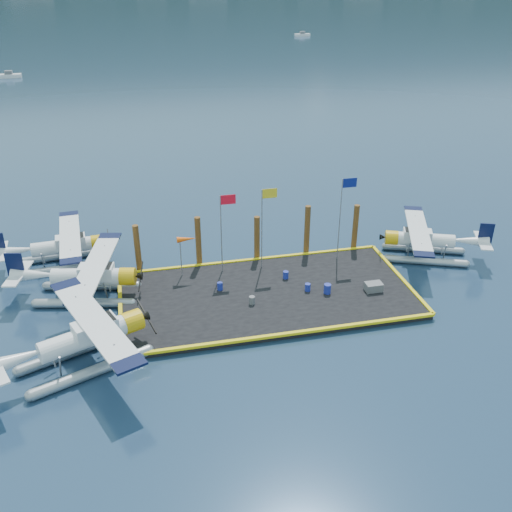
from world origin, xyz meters
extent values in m
plane|color=#162D43|center=(0.00, 0.00, 0.00)|extent=(4000.00, 4000.00, 0.00)
cube|color=black|center=(0.00, 0.00, 0.20)|extent=(20.00, 10.00, 0.40)
cylinder|color=gray|center=(-12.57, -3.71, 0.34)|extent=(6.66, 3.26, 0.67)
cylinder|color=gray|center=(-11.64, -5.98, 0.34)|extent=(6.66, 3.26, 0.67)
cylinder|color=silver|center=(-11.90, -4.76, 1.84)|extent=(5.27, 3.12, 1.23)
cube|color=silver|center=(-11.28, -4.50, 2.23)|extent=(2.74, 2.07, 1.01)
cube|color=black|center=(-10.97, -4.37, 2.46)|extent=(1.89, 1.68, 0.61)
cylinder|color=#D59E0B|center=(-9.21, -3.65, 1.84)|extent=(1.53, 1.62, 1.30)
cube|color=black|center=(-8.34, -3.29, 1.84)|extent=(1.01, 2.32, 1.25)
cube|color=silver|center=(-11.28, -4.50, 2.79)|extent=(5.39, 9.93, 0.13)
cube|color=black|center=(-13.11, -0.06, 2.79)|extent=(1.93, 1.57, 0.15)
cube|color=black|center=(-9.45, -8.94, 2.79)|extent=(1.93, 1.57, 0.15)
cylinder|color=gray|center=(-11.95, 3.86, 0.31)|extent=(6.47, 1.98, 0.63)
cylinder|color=gray|center=(-12.44, 1.61, 0.31)|extent=(6.47, 1.98, 0.63)
cylinder|color=silver|center=(-11.99, 2.69, 1.73)|extent=(5.00, 2.15, 1.15)
cube|color=silver|center=(-11.38, 2.56, 2.09)|extent=(2.49, 1.61, 0.94)
cube|color=black|center=(-11.07, 2.49, 2.30)|extent=(1.66, 1.38, 0.58)
cylinder|color=#D59E0B|center=(-9.33, 2.12, 1.73)|extent=(1.28, 1.41, 1.21)
cube|color=black|center=(-8.46, 1.93, 1.73)|extent=(0.55, 2.29, 1.17)
cube|color=silver|center=(-11.38, 2.56, 2.61)|extent=(3.51, 9.53, 0.13)
cube|color=black|center=(-10.43, 6.95, 2.61)|extent=(1.73, 1.25, 0.14)
cube|color=black|center=(-12.32, -1.84, 2.61)|extent=(1.73, 1.25, 0.14)
cube|color=black|center=(-16.69, 3.70, 2.67)|extent=(1.15, 0.36, 1.78)
cube|color=silver|center=(-16.59, 3.68, 1.99)|extent=(1.67, 3.67, 0.10)
cylinder|color=gray|center=(-14.27, 9.07, 0.30)|extent=(6.13, 1.06, 0.59)
cylinder|color=gray|center=(-14.10, 6.92, 0.30)|extent=(6.13, 1.06, 0.59)
cylinder|color=silver|center=(-13.99, 8.01, 1.62)|extent=(4.64, 1.43, 1.08)
cube|color=silver|center=(-13.40, 8.05, 1.97)|extent=(2.24, 1.24, 0.89)
cube|color=black|center=(-13.11, 8.08, 2.16)|extent=(1.45, 1.14, 0.54)
cylinder|color=#D59E0B|center=(-11.44, 8.21, 1.62)|extent=(1.07, 1.21, 1.14)
cube|color=black|center=(-10.60, 8.27, 1.62)|extent=(0.23, 2.19, 1.10)
cube|color=silver|center=(-13.40, 8.05, 2.46)|extent=(2.15, 8.94, 0.12)
cube|color=black|center=(-13.72, 12.27, 2.46)|extent=(1.54, 1.00, 0.13)
cube|color=black|center=(-13.08, 3.84, 2.46)|extent=(1.54, 1.00, 0.13)
cube|color=silver|center=(-18.40, 7.67, 1.87)|extent=(1.14, 3.40, 0.10)
cylinder|color=gray|center=(13.14, 2.02, 0.29)|extent=(5.79, 2.72, 0.58)
cylinder|color=gray|center=(13.92, 4.00, 0.29)|extent=(5.79, 2.72, 0.58)
cylinder|color=silver|center=(13.35, 3.08, 1.59)|extent=(4.57, 2.63, 1.06)
cube|color=silver|center=(12.81, 3.29, 1.93)|extent=(2.37, 1.76, 0.87)
cube|color=black|center=(12.54, 3.40, 2.13)|extent=(1.63, 1.44, 0.53)
cylinder|color=#D59E0B|center=(11.01, 4.00, 1.59)|extent=(1.31, 1.40, 1.12)
cube|color=black|center=(10.24, 4.29, 1.59)|extent=(0.84, 2.02, 1.09)
cube|color=silver|center=(12.81, 3.29, 2.42)|extent=(4.52, 8.63, 0.12)
cube|color=black|center=(11.30, -0.58, 2.42)|extent=(1.67, 1.34, 0.13)
cube|color=black|center=(14.32, 7.16, 2.42)|extent=(1.67, 1.34, 0.13)
cube|color=black|center=(17.49, 1.46, 2.46)|extent=(1.03, 0.50, 1.64)
cube|color=silver|center=(17.40, 1.50, 1.84)|extent=(2.01, 3.38, 0.10)
cylinder|color=navy|center=(-3.12, 1.17, 0.67)|extent=(0.39, 0.39, 0.55)
cylinder|color=navy|center=(4.07, -0.93, 0.75)|extent=(0.49, 0.49, 0.69)
cylinder|color=navy|center=(2.83, -0.32, 0.67)|extent=(0.39, 0.39, 0.55)
cylinder|color=#535257|center=(-1.33, -1.11, 0.68)|extent=(0.39, 0.39, 0.55)
cylinder|color=navy|center=(1.80, 1.69, 0.68)|extent=(0.40, 0.40, 0.56)
cube|color=#535257|center=(7.33, -1.32, 0.69)|extent=(1.18, 0.79, 0.59)
cylinder|color=gray|center=(-2.50, 3.80, 3.40)|extent=(0.08, 0.08, 6.00)
cube|color=red|center=(-1.95, 3.80, 6.05)|extent=(1.10, 0.03, 0.70)
cylinder|color=gray|center=(0.50, 3.80, 3.50)|extent=(0.08, 0.08, 6.20)
cube|color=gold|center=(1.05, 3.80, 6.25)|extent=(1.10, 0.03, 0.70)
cylinder|color=gray|center=(6.50, 3.80, 3.65)|extent=(0.08, 0.08, 6.50)
cube|color=navy|center=(7.05, 3.80, 6.55)|extent=(1.10, 0.03, 0.70)
cylinder|color=gray|center=(-5.50, 3.80, 1.90)|extent=(0.07, 0.07, 3.00)
cone|color=#F1540D|center=(-5.00, 3.80, 3.30)|extent=(1.40, 0.44, 0.44)
cylinder|color=#4D2E16|center=(-8.50, 5.40, 2.00)|extent=(0.44, 0.44, 4.00)
cylinder|color=#4D2E16|center=(-4.00, 5.40, 2.10)|extent=(0.44, 0.44, 4.20)
cylinder|color=#4D2E16|center=(0.50, 5.40, 1.90)|extent=(0.44, 0.44, 3.80)
cylinder|color=#4D2E16|center=(4.50, 5.40, 2.15)|extent=(0.44, 0.44, 4.30)
cylinder|color=#4D2E16|center=(8.50, 5.40, 2.00)|extent=(0.44, 0.44, 4.00)
camera|label=1|loc=(-8.22, -32.83, 21.16)|focal=40.00mm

